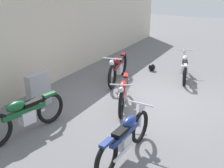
# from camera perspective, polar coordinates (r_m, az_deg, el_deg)

# --- Properties ---
(ground_plane) EXTENTS (40.00, 40.00, 0.00)m
(ground_plane) POSITION_cam_1_polar(r_m,az_deg,el_deg) (7.80, 8.30, -3.54)
(ground_plane) COLOR slate
(building_wall) EXTENTS (18.00, 0.30, 3.00)m
(building_wall) POSITION_cam_1_polar(r_m,az_deg,el_deg) (9.09, -13.13, 9.55)
(building_wall) COLOR beige
(building_wall) RESTS_ON ground_plane
(stone_marker) EXTENTS (0.72, 0.24, 0.93)m
(stone_marker) POSITION_cam_1_polar(r_m,az_deg,el_deg) (7.46, -14.99, -1.31)
(stone_marker) COLOR #9E9EA3
(stone_marker) RESTS_ON ground_plane
(helmet) EXTENTS (0.26, 0.26, 0.26)m
(helmet) POSITION_cam_1_polar(r_m,az_deg,el_deg) (10.39, 8.28, 3.44)
(helmet) COLOR black
(helmet) RESTS_ON ground_plane
(motorcycle_blue) EXTENTS (1.98, 0.55, 0.89)m
(motorcycle_blue) POSITION_cam_1_polar(r_m,az_deg,el_deg) (5.23, 2.80, -11.00)
(motorcycle_blue) COLOR black
(motorcycle_blue) RESTS_ON ground_plane
(motorcycle_maroon) EXTENTS (2.17, 0.74, 0.99)m
(motorcycle_maroon) POSITION_cam_1_polar(r_m,az_deg,el_deg) (9.09, 1.24, 3.43)
(motorcycle_maroon) COLOR black
(motorcycle_maroon) RESTS_ON ground_plane
(motorcycle_red) EXTENTS (1.88, 0.87, 0.89)m
(motorcycle_red) POSITION_cam_1_polar(r_m,az_deg,el_deg) (7.22, 2.38, -1.69)
(motorcycle_red) COLOR black
(motorcycle_red) RESTS_ON ground_plane
(motorcycle_silver) EXTENTS (1.92, 0.73, 0.88)m
(motorcycle_silver) POSITION_cam_1_polar(r_m,az_deg,el_deg) (9.66, 14.80, 3.49)
(motorcycle_silver) COLOR black
(motorcycle_silver) RESTS_ON ground_plane
(motorcycle_green) EXTENTS (2.09, 0.68, 0.95)m
(motorcycle_green) POSITION_cam_1_polar(r_m,az_deg,el_deg) (6.23, -17.79, -6.25)
(motorcycle_green) COLOR black
(motorcycle_green) RESTS_ON ground_plane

